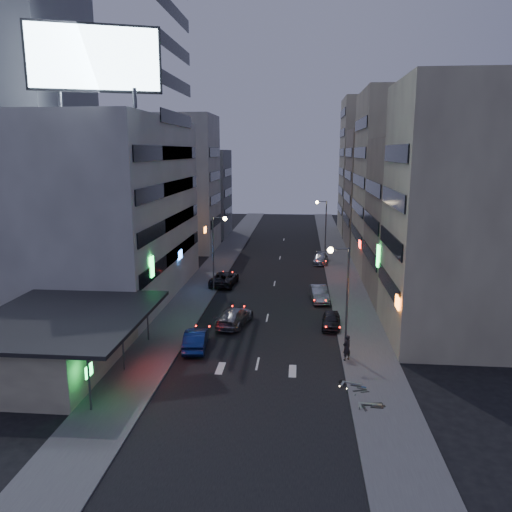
# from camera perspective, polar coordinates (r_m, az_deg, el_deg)

# --- Properties ---
(ground) EXTENTS (180.00, 180.00, 0.00)m
(ground) POSITION_cam_1_polar(r_m,az_deg,el_deg) (32.56, -0.47, -15.07)
(ground) COLOR black
(ground) RESTS_ON ground
(sidewalk_left) EXTENTS (4.00, 120.00, 0.12)m
(sidewalk_left) POSITION_cam_1_polar(r_m,az_deg,el_deg) (61.66, -5.11, -1.96)
(sidewalk_left) COLOR #4C4C4F
(sidewalk_left) RESTS_ON ground
(sidewalk_right) EXTENTS (4.00, 120.00, 0.12)m
(sidewalk_right) POSITION_cam_1_polar(r_m,az_deg,el_deg) (60.90, 9.88, -2.27)
(sidewalk_right) COLOR #4C4C4F
(sidewalk_right) RESTS_ON ground
(food_court) EXTENTS (11.00, 13.00, 3.88)m
(food_court) POSITION_cam_1_polar(r_m,az_deg,el_deg) (37.41, -22.13, -9.00)
(food_court) COLOR beige
(food_court) RESTS_ON ground
(white_building) EXTENTS (14.00, 24.00, 18.00)m
(white_building) POSITION_cam_1_polar(r_m,az_deg,el_deg) (53.09, -16.89, 5.14)
(white_building) COLOR silver
(white_building) RESTS_ON ground
(grey_tower) EXTENTS (10.00, 14.00, 34.00)m
(grey_tower) POSITION_cam_1_polar(r_m,az_deg,el_deg) (59.43, -24.54, 13.00)
(grey_tower) COLOR gray
(grey_tower) RESTS_ON ground
(shophouse_near) EXTENTS (10.00, 11.00, 20.00)m
(shophouse_near) POSITION_cam_1_polar(r_m,az_deg,el_deg) (41.47, 22.22, 4.41)
(shophouse_near) COLOR beige
(shophouse_near) RESTS_ON ground
(shophouse_mid) EXTENTS (11.00, 12.00, 16.00)m
(shophouse_mid) POSITION_cam_1_polar(r_m,az_deg,el_deg) (52.85, 19.02, 3.89)
(shophouse_mid) COLOR gray
(shophouse_mid) RESTS_ON ground
(shophouse_far) EXTENTS (10.00, 14.00, 22.00)m
(shophouse_far) POSITION_cam_1_polar(r_m,az_deg,el_deg) (65.13, 16.09, 8.11)
(shophouse_far) COLOR beige
(shophouse_far) RESTS_ON ground
(far_left_a) EXTENTS (11.00, 10.00, 20.00)m
(far_left_a) POSITION_cam_1_polar(r_m,az_deg,el_deg) (76.29, -8.83, 8.17)
(far_left_a) COLOR silver
(far_left_a) RESTS_ON ground
(far_left_b) EXTENTS (12.00, 10.00, 15.00)m
(far_left_b) POSITION_cam_1_polar(r_m,az_deg,el_deg) (89.21, -7.08, 7.12)
(far_left_b) COLOR gray
(far_left_b) RESTS_ON ground
(far_right_a) EXTENTS (11.00, 12.00, 18.00)m
(far_right_a) POSITION_cam_1_polar(r_m,az_deg,el_deg) (80.09, 14.39, 7.39)
(far_right_a) COLOR gray
(far_right_a) RESTS_ON ground
(far_right_b) EXTENTS (12.00, 12.00, 24.00)m
(far_right_b) POSITION_cam_1_polar(r_m,az_deg,el_deg) (93.84, 13.45, 9.88)
(far_right_b) COLOR beige
(far_right_b) RESTS_ON ground
(billboard) EXTENTS (9.52, 3.75, 6.20)m
(billboard) POSITION_cam_1_polar(r_m,az_deg,el_deg) (42.54, -17.97, 20.67)
(billboard) COLOR #595B60
(billboard) RESTS_ON white_building
(street_lamp_right_near) EXTENTS (1.60, 0.44, 8.02)m
(street_lamp_right_near) POSITION_cam_1_polar(r_m,az_deg,el_deg) (36.25, 9.82, -3.32)
(street_lamp_right_near) COLOR #595B60
(street_lamp_right_near) RESTS_ON sidewalk_right
(street_lamp_left) EXTENTS (1.60, 0.44, 8.02)m
(street_lamp_left) POSITION_cam_1_polar(r_m,az_deg,el_deg) (52.49, -4.51, 1.53)
(street_lamp_left) COLOR #595B60
(street_lamp_left) RESTS_ON sidewalk_left
(street_lamp_right_far) EXTENTS (1.60, 0.44, 8.02)m
(street_lamp_right_far) POSITION_cam_1_polar(r_m,az_deg,el_deg) (69.59, 7.67, 4.02)
(street_lamp_right_far) COLOR #595B60
(street_lamp_right_far) RESTS_ON sidewalk_right
(parked_car_right_near) EXTENTS (1.80, 3.89, 1.29)m
(parked_car_right_near) POSITION_cam_1_polar(r_m,az_deg,el_deg) (43.32, 8.58, -7.27)
(parked_car_right_near) COLOR black
(parked_car_right_near) RESTS_ON ground
(parked_car_right_mid) EXTENTS (2.04, 4.65, 1.49)m
(parked_car_right_mid) POSITION_cam_1_polar(r_m,az_deg,el_deg) (50.59, 7.22, -4.30)
(parked_car_right_mid) COLOR #A6A8AE
(parked_car_right_mid) RESTS_ON ground
(parked_car_left) EXTENTS (2.92, 5.67, 1.53)m
(parked_car_left) POSITION_cam_1_polar(r_m,az_deg,el_deg) (56.19, -3.64, -2.57)
(parked_car_left) COLOR black
(parked_car_left) RESTS_ON ground
(parked_car_right_far) EXTENTS (2.21, 4.65, 1.31)m
(parked_car_right_far) POSITION_cam_1_polar(r_m,az_deg,el_deg) (67.37, 7.41, -0.31)
(parked_car_right_far) COLOR #A4A7AC
(parked_car_right_far) RESTS_ON ground
(road_car_blue) EXTENTS (2.04, 4.72, 1.51)m
(road_car_blue) POSITION_cam_1_polar(r_m,az_deg,el_deg) (38.69, -6.89, -9.43)
(road_car_blue) COLOR navy
(road_car_blue) RESTS_ON ground
(road_car_silver) EXTENTS (3.20, 5.60, 1.53)m
(road_car_silver) POSITION_cam_1_polar(r_m,az_deg,el_deg) (43.44, -2.49, -6.92)
(road_car_silver) COLOR gray
(road_car_silver) RESTS_ON ground
(person) EXTENTS (0.81, 0.77, 1.86)m
(person) POSITION_cam_1_polar(r_m,az_deg,el_deg) (36.67, 10.33, -10.27)
(person) COLOR black
(person) RESTS_ON sidewalk_right
(scooter_black_a) EXTENTS (1.12, 2.09, 1.21)m
(scooter_black_a) POSITION_cam_1_polar(r_m,az_deg,el_deg) (31.50, 14.24, -14.96)
(scooter_black_a) COLOR black
(scooter_black_a) RESTS_ON sidewalk_right
(scooter_silver_a) EXTENTS (0.81, 2.08, 1.24)m
(scooter_silver_a) POSITION_cam_1_polar(r_m,az_deg,el_deg) (31.32, 14.28, -15.10)
(scooter_silver_a) COLOR #9EA1A5
(scooter_silver_a) RESTS_ON sidewalk_right
(scooter_blue) EXTENTS (1.07, 1.72, 1.00)m
(scooter_blue) POSITION_cam_1_polar(r_m,az_deg,el_deg) (33.19, 12.62, -13.64)
(scooter_blue) COLOR navy
(scooter_blue) RESTS_ON sidewalk_right
(scooter_black_b) EXTENTS (1.02, 1.69, 0.98)m
(scooter_black_b) POSITION_cam_1_polar(r_m,az_deg,el_deg) (32.95, 12.55, -13.85)
(scooter_black_b) COLOR black
(scooter_black_b) RESTS_ON sidewalk_right
(scooter_silver_b) EXTENTS (1.10, 1.95, 1.13)m
(scooter_silver_b) POSITION_cam_1_polar(r_m,az_deg,el_deg) (33.50, 12.07, -13.24)
(scooter_silver_b) COLOR #919497
(scooter_silver_b) RESTS_ON sidewalk_right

